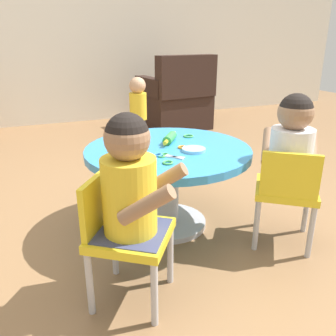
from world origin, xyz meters
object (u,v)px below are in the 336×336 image
Objects in this scene: armchair_dark at (176,102)px; craft_table at (168,167)px; seated_child_left at (130,181)px; rolling_pin at (170,138)px; toddler_standing at (138,109)px; craft_scissors at (168,156)px; child_chair_left at (123,232)px; seated_child_right at (291,146)px; child_chair_right at (286,191)px.

craft_table is at bearing -114.73° from armchair_dark.
craft_table is 0.65m from seated_child_left.
rolling_pin is at bearing -114.57° from armchair_dark.
craft_table is 2.36m from armchair_dark.
craft_scissors is (-0.42, -1.79, 0.11)m from toddler_standing.
armchair_dark is (1.39, 2.64, 0.00)m from child_chair_left.
seated_child_left reaches higher than craft_table.
armchair_dark is (0.99, 2.15, -0.05)m from craft_table.
seated_child_right reaches higher than craft_scissors.
child_chair_right is at bearing -40.95° from craft_table.
seated_child_right is 3.79× the size of craft_scissors.
seated_child_right is (0.50, -0.38, 0.17)m from craft_table.
armchair_dark reaches higher than seated_child_right.
child_chair_right reaches higher than rolling_pin.
rolling_pin is (-0.43, 0.51, 0.19)m from child_chair_right.
seated_child_right reaches higher than rolling_pin.
seated_child_right is 2.04m from toddler_standing.
craft_scissors is (-0.06, -0.14, 0.11)m from craft_table.
toddler_standing is 1.59m from rolling_pin.
craft_scissors is at bearing -114.57° from armchair_dark.
toddler_standing is at bearing 78.62° from rolling_pin.
child_chair_right is at bearing -86.80° from toddler_standing.
craft_table is 1.77× the size of seated_child_right.
toddler_standing is at bearing 71.34° from seated_child_left.
toddler_standing is (0.73, 2.16, -0.17)m from seated_child_left.
craft_table is 1.34× the size of toddler_standing.
child_chair_left is 2.98m from armchair_dark.
armchair_dark is at bearing 65.43° from craft_scissors.
child_chair_left is 1.05× the size of seated_child_right.
child_chair_right is 0.63× the size of armchair_dark.
seated_child_left is 0.49m from craft_scissors.
seated_child_left is 0.88m from child_chair_right.
armchair_dark reaches higher than rolling_pin.
child_chair_right is 0.69m from rolling_pin.
seated_child_left is at bearing -125.54° from craft_table.
seated_child_right is 0.66m from rolling_pin.
craft_scissors is at bearing 156.74° from seated_child_right.
seated_child_right is 0.76× the size of toddler_standing.
armchair_dark is 2.52m from craft_scissors.
seated_child_right is (0.02, 0.03, 0.23)m from child_chair_right.
seated_child_right is at bearing 6.80° from child_chair_left.
craft_table is 0.65m from seated_child_right.
seated_child_left is 0.74m from rolling_pin.
toddler_standing is at bearing 70.38° from child_chair_left.
child_chair_left is 1.05× the size of seated_child_left.
toddler_standing reaches higher than child_chair_left.
child_chair_right is at bearing -101.30° from armchair_dark.
seated_child_right is at bearing -86.06° from toddler_standing.
child_chair_left is at bearing -173.20° from seated_child_right.
seated_child_right is 2.59m from armchair_dark.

